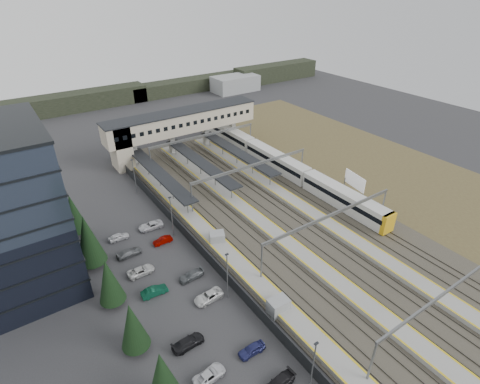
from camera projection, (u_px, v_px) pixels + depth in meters
ground at (242, 249)px, 63.82m from camera, size 220.00×220.00×0.00m
conifer_row at (118, 296)px, 47.93m from camera, size 4.42×49.82×9.50m
car_park at (189, 305)px, 52.13m from camera, size 10.46×44.58×1.28m
lampposts at (196, 241)px, 58.65m from camera, size 0.50×53.25×8.07m
fence at (194, 243)px, 63.74m from camera, size 0.08×90.00×2.00m
relay_cabin_near at (278, 306)px, 51.23m from camera, size 2.87×2.15×2.33m
relay_cabin_far at (217, 239)px, 64.45m from camera, size 3.17×2.96×2.33m
rail_corridor at (267, 217)px, 71.79m from camera, size 34.00×90.00×0.92m
canopies at (200, 162)px, 84.59m from camera, size 23.10×30.00×3.28m
footbridge at (173, 125)px, 93.66m from camera, size 40.40×6.40×11.20m
gantries at (287, 192)px, 68.80m from camera, size 28.40×62.28×7.17m
train at (277, 162)px, 88.80m from camera, size 3.03×63.36×3.82m
billboard at (355, 181)px, 77.56m from camera, size 1.17×5.97×5.14m
scrub_east at (385, 171)px, 89.26m from camera, size 34.00×120.00×0.06m
treeline_far at (155, 91)px, 139.99m from camera, size 170.00×19.00×7.00m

